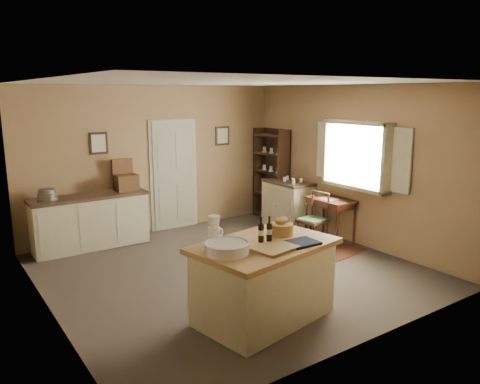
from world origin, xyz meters
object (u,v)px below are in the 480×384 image
(work_island, at_px, (263,279))
(right_cabinet, at_px, (288,203))
(desk_chair, at_px, (313,221))
(sideboard, at_px, (91,220))
(shelving_unit, at_px, (273,174))
(writing_desk, at_px, (330,204))

(work_island, height_order, right_cabinet, work_island)
(desk_chair, xyz_separation_m, right_cabinet, (0.44, 1.17, 0.01))
(work_island, xyz_separation_m, sideboard, (-0.83, 3.67, -0.00))
(desk_chair, xyz_separation_m, shelving_unit, (0.59, 1.85, 0.47))
(desk_chair, bearing_deg, work_island, -152.47)
(work_island, distance_m, writing_desk, 3.18)
(work_island, xyz_separation_m, shelving_unit, (2.86, 3.45, 0.44))
(work_island, bearing_deg, desk_chair, 25.17)
(work_island, distance_m, shelving_unit, 4.51)
(desk_chair, bearing_deg, shelving_unit, 64.47)
(writing_desk, xyz_separation_m, desk_chair, (-0.44, -0.04, -0.21))
(work_island, relative_size, right_cabinet, 1.72)
(sideboard, relative_size, writing_desk, 2.30)
(writing_desk, distance_m, desk_chair, 0.49)
(desk_chair, distance_m, right_cabinet, 1.26)
(sideboard, distance_m, right_cabinet, 3.65)
(work_island, distance_m, right_cabinet, 3.88)
(shelving_unit, bearing_deg, work_island, -129.70)
(work_island, distance_m, sideboard, 3.76)
(writing_desk, bearing_deg, right_cabinet, 90.01)
(sideboard, height_order, right_cabinet, sideboard)
(sideboard, xyz_separation_m, desk_chair, (3.10, -2.07, -0.03))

